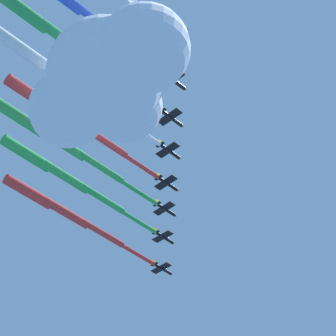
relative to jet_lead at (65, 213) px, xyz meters
The scene contains 7 objects.
jet_lead is the anchor object (origin of this frame).
jet_port_inner 14.57m from the jet_lead, 128.68° to the left, with size 18.86×72.60×3.84m.
jet_starboard_inner 29.24m from the jet_lead, 126.49° to the left, with size 19.34×74.12×3.72m.
jet_port_mid 40.25m from the jet_lead, 131.78° to the left, with size 18.08×67.10×3.72m.
jet_starboard_mid 55.80m from the jet_lead, 129.38° to the left, with size 18.25×70.04×3.79m.
jet_port_outer 68.68m from the jet_lead, 130.37° to the left, with size 17.63×66.99×3.78m.
cloud_puff 68.44m from the jet_lead, 141.19° to the left, with size 52.07×37.75×31.17m.
Camera 1 is at (-99.97, 140.84, 19.95)m, focal length 82.41 mm.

